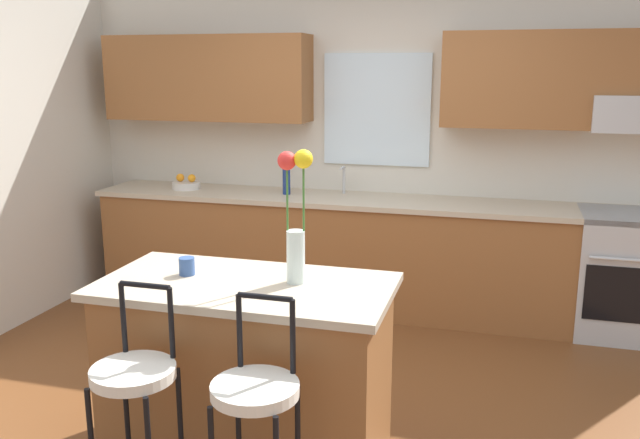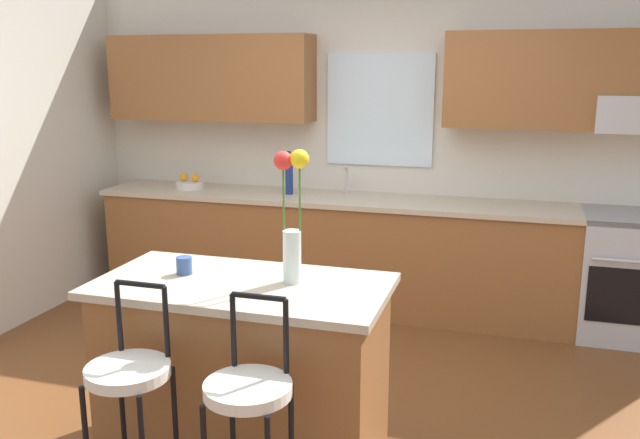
{
  "view_description": "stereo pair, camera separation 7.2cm",
  "coord_description": "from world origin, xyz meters",
  "px_view_note": "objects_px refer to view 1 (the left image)",
  "views": [
    {
      "loc": [
        1.03,
        -3.4,
        1.95
      ],
      "look_at": [
        -0.08,
        0.55,
        1.0
      ],
      "focal_mm": 37.33,
      "sensor_mm": 36.0,
      "label": 1
    },
    {
      "loc": [
        1.1,
        -3.38,
        1.95
      ],
      "look_at": [
        -0.08,
        0.55,
        1.0
      ],
      "focal_mm": 37.33,
      "sensor_mm": 36.0,
      "label": 2
    }
  ],
  "objects_px": {
    "flower_vase": "(296,218)",
    "mug_ceramic": "(187,266)",
    "kitchen_island": "(247,369)",
    "fruit_bowl_oranges": "(186,184)",
    "bar_stool_middle": "(256,400)",
    "bar_stool_near": "(135,383)",
    "oven_range": "(618,274)",
    "bottle_olive_oil": "(286,177)"
  },
  "relations": [
    {
      "from": "bottle_olive_oil",
      "to": "mug_ceramic",
      "type": "bearing_deg",
      "value": -84.72
    },
    {
      "from": "bar_stool_middle",
      "to": "bottle_olive_oil",
      "type": "height_order",
      "value": "bottle_olive_oil"
    },
    {
      "from": "fruit_bowl_oranges",
      "to": "bottle_olive_oil",
      "type": "height_order",
      "value": "bottle_olive_oil"
    },
    {
      "from": "bar_stool_middle",
      "to": "fruit_bowl_oranges",
      "type": "relative_size",
      "value": 4.34
    },
    {
      "from": "mug_ceramic",
      "to": "bottle_olive_oil",
      "type": "height_order",
      "value": "bottle_olive_oil"
    },
    {
      "from": "bar_stool_near",
      "to": "mug_ceramic",
      "type": "bearing_deg",
      "value": 95.02
    },
    {
      "from": "kitchen_island",
      "to": "bar_stool_near",
      "type": "relative_size",
      "value": 1.38
    },
    {
      "from": "flower_vase",
      "to": "oven_range",
      "type": "bearing_deg",
      "value": 49.89
    },
    {
      "from": "kitchen_island",
      "to": "flower_vase",
      "type": "bearing_deg",
      "value": 16.61
    },
    {
      "from": "kitchen_island",
      "to": "bottle_olive_oil",
      "type": "height_order",
      "value": "bottle_olive_oil"
    },
    {
      "from": "mug_ceramic",
      "to": "oven_range",
      "type": "bearing_deg",
      "value": 42.5
    },
    {
      "from": "bar_stool_middle",
      "to": "flower_vase",
      "type": "bearing_deg",
      "value": 93.24
    },
    {
      "from": "bar_stool_middle",
      "to": "fruit_bowl_oranges",
      "type": "height_order",
      "value": "fruit_bowl_oranges"
    },
    {
      "from": "bar_stool_near",
      "to": "flower_vase",
      "type": "distance_m",
      "value": 1.03
    },
    {
      "from": "oven_range",
      "to": "bottle_olive_oil",
      "type": "distance_m",
      "value": 2.64
    },
    {
      "from": "bar_stool_near",
      "to": "fruit_bowl_oranges",
      "type": "distance_m",
      "value": 3.06
    },
    {
      "from": "flower_vase",
      "to": "kitchen_island",
      "type": "bearing_deg",
      "value": -163.39
    },
    {
      "from": "flower_vase",
      "to": "mug_ceramic",
      "type": "distance_m",
      "value": 0.63
    },
    {
      "from": "flower_vase",
      "to": "mug_ceramic",
      "type": "xyz_separation_m",
      "value": [
        -0.57,
        -0.03,
        -0.28
      ]
    },
    {
      "from": "bar_stool_middle",
      "to": "bottle_olive_oil",
      "type": "distance_m",
      "value": 2.96
    },
    {
      "from": "kitchen_island",
      "to": "flower_vase",
      "type": "relative_size",
      "value": 2.2
    },
    {
      "from": "kitchen_island",
      "to": "bar_stool_middle",
      "type": "bearing_deg",
      "value": -64.85
    },
    {
      "from": "oven_range",
      "to": "bar_stool_middle",
      "type": "height_order",
      "value": "bar_stool_middle"
    },
    {
      "from": "flower_vase",
      "to": "fruit_bowl_oranges",
      "type": "height_order",
      "value": "flower_vase"
    },
    {
      "from": "bottle_olive_oil",
      "to": "bar_stool_near",
      "type": "bearing_deg",
      "value": -84.78
    },
    {
      "from": "flower_vase",
      "to": "bottle_olive_oil",
      "type": "xyz_separation_m",
      "value": [
        -0.77,
        2.16,
        -0.18
      ]
    },
    {
      "from": "mug_ceramic",
      "to": "bar_stool_middle",
      "type": "bearing_deg",
      "value": -45.88
    },
    {
      "from": "oven_range",
      "to": "bar_stool_middle",
      "type": "bearing_deg",
      "value": -122.25
    },
    {
      "from": "bar_stool_middle",
      "to": "fruit_bowl_oranges",
      "type": "bearing_deg",
      "value": 121.35
    },
    {
      "from": "bar_stool_near",
      "to": "flower_vase",
      "type": "bearing_deg",
      "value": 52.01
    },
    {
      "from": "bar_stool_near",
      "to": "oven_range",
      "type": "bearing_deg",
      "value": 50.38
    },
    {
      "from": "bar_stool_near",
      "to": "fruit_bowl_oranges",
      "type": "height_order",
      "value": "fruit_bowl_oranges"
    },
    {
      "from": "oven_range",
      "to": "bottle_olive_oil",
      "type": "bearing_deg",
      "value": 179.45
    },
    {
      "from": "bar_stool_middle",
      "to": "bottle_olive_oil",
      "type": "xyz_separation_m",
      "value": [
        -0.81,
        2.82,
        0.43
      ]
    },
    {
      "from": "fruit_bowl_oranges",
      "to": "bottle_olive_oil",
      "type": "distance_m",
      "value": 0.91
    },
    {
      "from": "bar_stool_near",
      "to": "bar_stool_middle",
      "type": "bearing_deg",
      "value": 0.0
    },
    {
      "from": "oven_range",
      "to": "fruit_bowl_oranges",
      "type": "distance_m",
      "value": 3.51
    },
    {
      "from": "kitchen_island",
      "to": "mug_ceramic",
      "type": "distance_m",
      "value": 0.6
    },
    {
      "from": "flower_vase",
      "to": "bottle_olive_oil",
      "type": "height_order",
      "value": "flower_vase"
    },
    {
      "from": "mug_ceramic",
      "to": "flower_vase",
      "type": "bearing_deg",
      "value": 3.33
    },
    {
      "from": "bar_stool_near",
      "to": "bottle_olive_oil",
      "type": "bearing_deg",
      "value": 95.22
    },
    {
      "from": "kitchen_island",
      "to": "fruit_bowl_oranges",
      "type": "distance_m",
      "value": 2.7
    }
  ]
}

